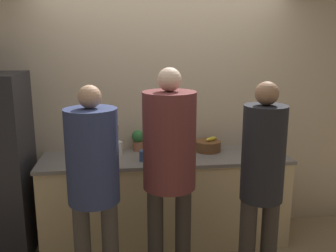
{
  "coord_description": "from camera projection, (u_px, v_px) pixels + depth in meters",
  "views": [
    {
      "loc": [
        -0.4,
        -3.13,
        2.01
      ],
      "look_at": [
        0.0,
        0.15,
        1.25
      ],
      "focal_mm": 40.0,
      "sensor_mm": 36.0,
      "label": 1
    }
  ],
  "objects": [
    {
      "name": "bottle_amber",
      "position": [
        106.0,
        153.0,
        3.45
      ],
      "size": [
        0.08,
        0.08,
        0.23
      ],
      "color": "brown",
      "rests_on": "counter"
    },
    {
      "name": "potted_plant",
      "position": [
        138.0,
        140.0,
        3.82
      ],
      "size": [
        0.13,
        0.13,
        0.21
      ],
      "color": "#9E6042",
      "rests_on": "counter"
    },
    {
      "name": "counter",
      "position": [
        165.0,
        198.0,
        3.77
      ],
      "size": [
        2.42,
        0.66,
        0.9
      ],
      "color": "beige",
      "rests_on": "ground_plane"
    },
    {
      "name": "person_left",
      "position": [
        93.0,
        173.0,
        2.8
      ],
      "size": [
        0.39,
        0.39,
        1.7
      ],
      "color": "#4C4742",
      "rests_on": "ground_plane"
    },
    {
      "name": "person_right",
      "position": [
        262.0,
        176.0,
        2.81
      ],
      "size": [
        0.32,
        0.32,
        1.73
      ],
      "color": "#38332D",
      "rests_on": "ground_plane"
    },
    {
      "name": "cup_blue",
      "position": [
        143.0,
        156.0,
        3.51
      ],
      "size": [
        0.07,
        0.07,
        0.1
      ],
      "color": "#335184",
      "rests_on": "counter"
    },
    {
      "name": "utensil_crock",
      "position": [
        117.0,
        147.0,
        3.73
      ],
      "size": [
        0.11,
        0.11,
        0.29
      ],
      "color": "silver",
      "rests_on": "counter"
    },
    {
      "name": "fruit_bowl",
      "position": [
        208.0,
        146.0,
        3.82
      ],
      "size": [
        0.26,
        0.26,
        0.15
      ],
      "color": "brown",
      "rests_on": "counter"
    },
    {
      "name": "wall_back",
      "position": [
        162.0,
        110.0,
        3.89
      ],
      "size": [
        5.2,
        0.06,
        2.6
      ],
      "color": "#C6B293",
      "rests_on": "ground_plane"
    },
    {
      "name": "person_center",
      "position": [
        169.0,
        156.0,
        2.92
      ],
      "size": [
        0.41,
        0.41,
        1.81
      ],
      "color": "#38332D",
      "rests_on": "ground_plane"
    }
  ]
}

